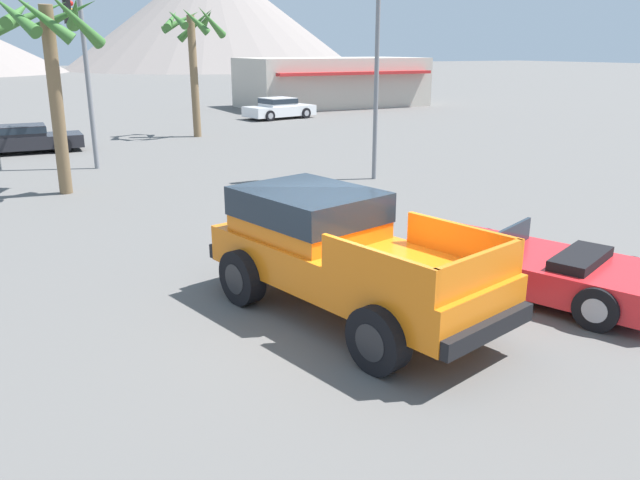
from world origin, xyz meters
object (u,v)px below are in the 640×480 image
(parked_car_dark, at_px, (24,138))
(street_lamp_post, at_px, (378,30))
(parked_car_white, at_px, (279,108))
(orange_pickup_truck, at_px, (335,246))
(red_convertible_car, at_px, (535,268))
(palm_tree_tall, at_px, (49,41))
(traffic_light_main, at_px, (78,41))
(palm_tree_short, at_px, (192,38))

(parked_car_dark, bearing_deg, street_lamp_post, 42.51)
(parked_car_white, bearing_deg, orange_pickup_truck, -32.41)
(red_convertible_car, xyz_separation_m, parked_car_white, (7.37, 27.48, 0.18))
(parked_car_dark, height_order, parked_car_white, parked_car_white)
(palm_tree_tall, bearing_deg, street_lamp_post, -14.35)
(traffic_light_main, height_order, palm_tree_tall, traffic_light_main)
(palm_tree_tall, height_order, palm_tree_short, palm_tree_short)
(orange_pickup_truck, height_order, palm_tree_short, palm_tree_short)
(red_convertible_car, relative_size, street_lamp_post, 0.61)
(red_convertible_car, xyz_separation_m, parked_car_dark, (-6.88, 20.51, 0.13))
(orange_pickup_truck, xyz_separation_m, parked_car_dark, (-3.49, 19.57, -0.49))
(parked_car_dark, bearing_deg, orange_pickup_truck, 11.20)
(orange_pickup_truck, distance_m, street_lamp_post, 11.16)
(red_convertible_car, distance_m, parked_car_dark, 21.63)
(palm_tree_short, bearing_deg, traffic_light_main, -138.39)
(parked_car_white, height_order, palm_tree_tall, palm_tree_tall)
(orange_pickup_truck, relative_size, street_lamp_post, 0.72)
(traffic_light_main, xyz_separation_m, palm_tree_tall, (-1.38, -5.22, -0.06))
(orange_pickup_truck, height_order, red_convertible_car, orange_pickup_truck)
(red_convertible_car, relative_size, parked_car_dark, 1.06)
(red_convertible_car, distance_m, traffic_light_main, 18.17)
(parked_car_dark, bearing_deg, red_convertible_car, 19.63)
(red_convertible_car, height_order, parked_car_dark, parked_car_dark)
(parked_car_dark, relative_size, parked_car_white, 0.98)
(parked_car_dark, relative_size, palm_tree_tall, 0.78)
(orange_pickup_truck, relative_size, red_convertible_car, 1.18)
(palm_tree_short, bearing_deg, parked_car_dark, -168.70)
(traffic_light_main, relative_size, palm_tree_short, 1.03)
(parked_car_white, height_order, palm_tree_short, palm_tree_short)
(red_convertible_car, xyz_separation_m, street_lamp_post, (2.78, 9.56, 4.12))
(traffic_light_main, relative_size, street_lamp_post, 0.81)
(parked_car_white, relative_size, traffic_light_main, 0.72)
(orange_pickup_truck, relative_size, parked_car_white, 1.23)
(traffic_light_main, distance_m, palm_tree_short, 7.45)
(orange_pickup_truck, distance_m, palm_tree_short, 21.75)
(orange_pickup_truck, xyz_separation_m, parked_car_white, (10.76, 26.54, -0.44))
(orange_pickup_truck, xyz_separation_m, red_convertible_car, (3.39, -0.94, -0.62))
(orange_pickup_truck, height_order, parked_car_white, orange_pickup_truck)
(parked_car_dark, height_order, palm_tree_tall, palm_tree_tall)
(street_lamp_post, distance_m, palm_tree_tall, 9.31)
(street_lamp_post, relative_size, palm_tree_tall, 1.37)
(traffic_light_main, bearing_deg, palm_tree_tall, 165.15)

